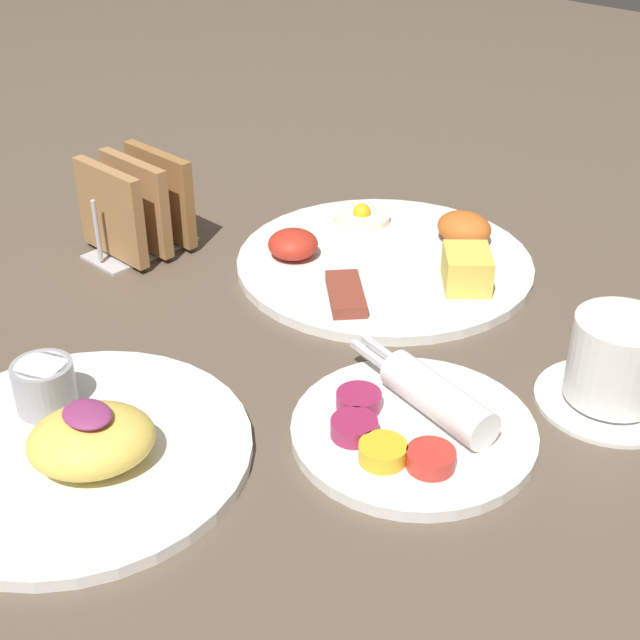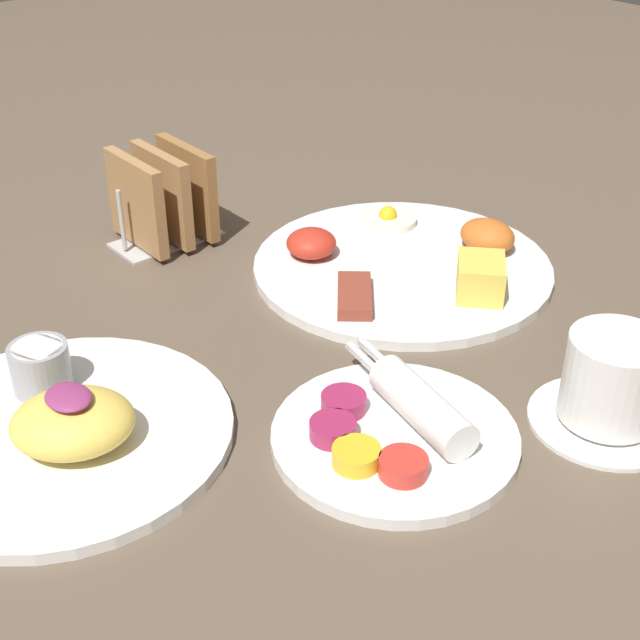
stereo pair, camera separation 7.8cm
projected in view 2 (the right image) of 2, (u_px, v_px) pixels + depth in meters
ground_plane at (230, 327)px, 0.83m from camera, size 3.00×3.00×0.00m
plate_breakfast at (407, 262)px, 0.91m from camera, size 0.31×0.31×0.05m
plate_condiments at (395, 431)px, 0.68m from camera, size 0.19×0.19×0.04m
plate_foreground at (63, 424)px, 0.68m from camera, size 0.26×0.26×0.06m
toast_rack at (163, 200)px, 0.96m from camera, size 0.10×0.12×0.10m
coffee_cup at (612, 386)px, 0.68m from camera, size 0.12×0.12×0.08m
teaspoon at (169, 473)px, 0.65m from camera, size 0.11×0.08×0.01m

